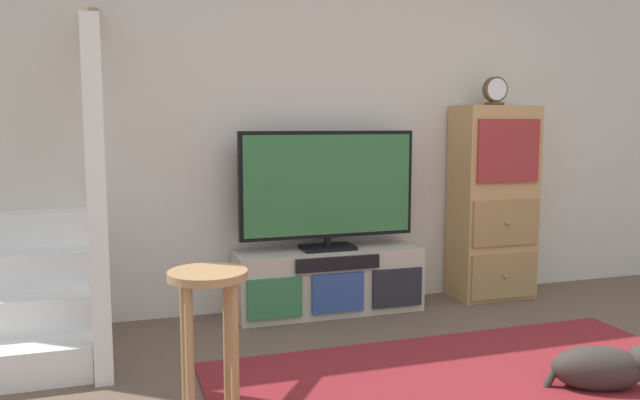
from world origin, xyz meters
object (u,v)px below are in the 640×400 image
object	(u,v)px
media_console	(329,281)
dog	(604,367)
television	(328,187)
side_cabinet	(493,203)
desk_clock	(495,91)
bar_stool_near	(208,309)

from	to	relation	value
media_console	dog	size ratio (longest dim) A/B	2.47
television	side_cabinet	distance (m)	1.29
television	dog	bearing A→B (deg)	-62.76
media_console	dog	world-z (taller)	media_console
desk_clock	dog	world-z (taller)	desk_clock
media_console	desk_clock	distance (m)	1.80
media_console	television	world-z (taller)	television
media_console	television	xyz separation A→B (m)	(0.00, 0.02, 0.64)
media_console	bar_stool_near	distance (m)	1.71
television	dog	xyz separation A→B (m)	(0.85, -1.65, -0.74)
side_cabinet	bar_stool_near	size ratio (longest dim) A/B	2.11
bar_stool_near	dog	size ratio (longest dim) A/B	1.29
media_console	television	bearing A→B (deg)	90.00
dog	desk_clock	bearing A→B (deg)	76.12
media_console	television	size ratio (longest dim) A/B	1.05
television	bar_stool_near	xyz separation A→B (m)	(-1.01, -1.38, -0.36)
bar_stool_near	side_cabinet	bearing A→B (deg)	30.97
side_cabinet	desk_clock	world-z (taller)	desk_clock
side_cabinet	television	bearing A→B (deg)	179.39
media_console	dog	bearing A→B (deg)	-62.42
desk_clock	dog	xyz separation A→B (m)	(-0.40, -1.63, -1.40)
desk_clock	bar_stool_near	size ratio (longest dim) A/B	0.31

